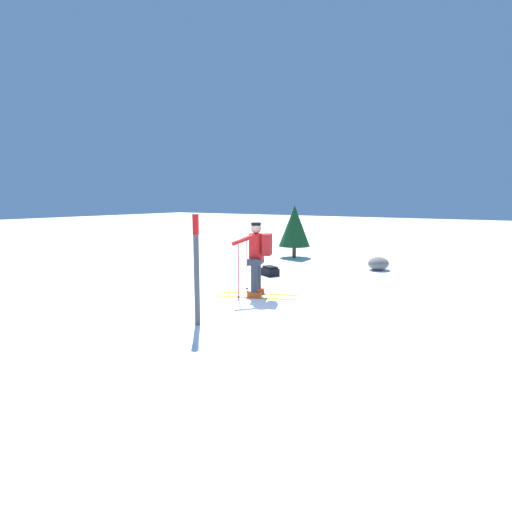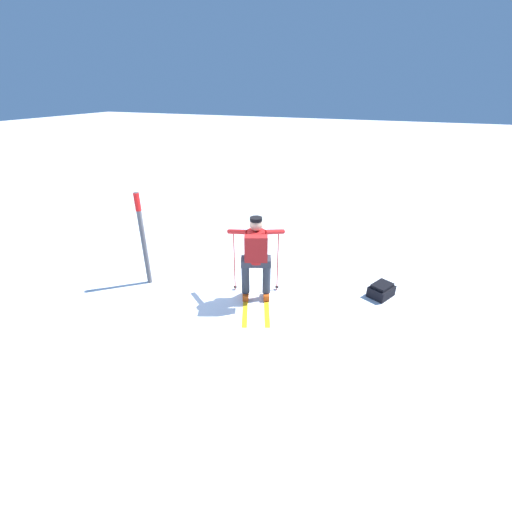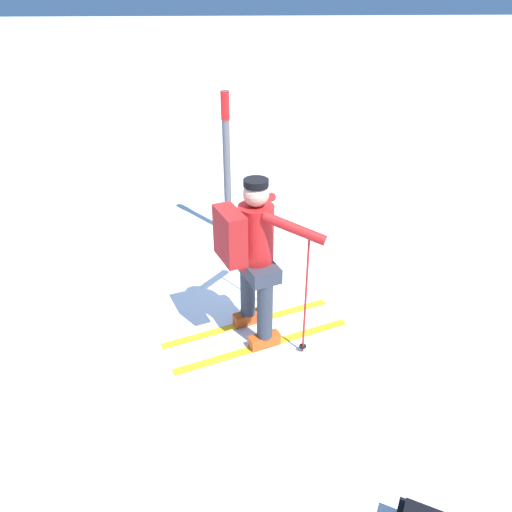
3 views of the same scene
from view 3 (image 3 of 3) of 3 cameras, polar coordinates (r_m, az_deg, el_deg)
name	(u,v)px [view 3 (image 3 of 3)]	position (r m, az deg, el deg)	size (l,w,h in m)	color
ground_plane	(241,293)	(5.65, -1.72, -4.29)	(80.00, 80.00, 0.00)	white
skier	(253,252)	(4.52, -0.37, 0.41)	(1.22, 1.88, 1.65)	gold
trail_marker	(227,155)	(6.55, -3.38, 11.42)	(0.11, 0.11, 1.91)	#4C4C51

